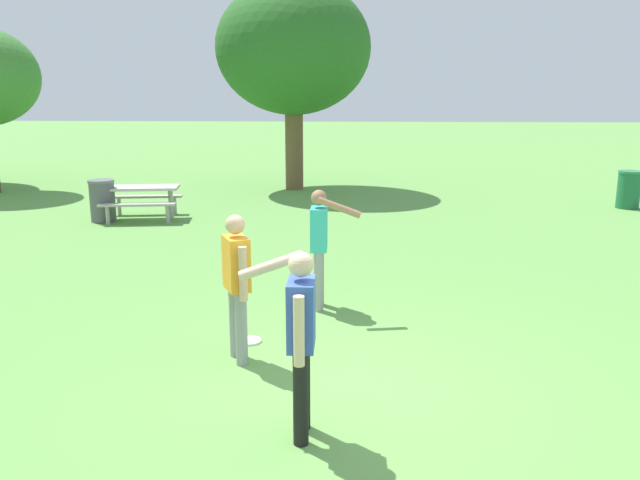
{
  "coord_description": "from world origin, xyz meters",
  "views": [
    {
      "loc": [
        -0.01,
        -5.82,
        2.9
      ],
      "look_at": [
        -0.47,
        2.32,
        1.0
      ],
      "focal_mm": 35.66,
      "sensor_mm": 36.0,
      "label": 1
    }
  ],
  "objects": [
    {
      "name": "ground_plane",
      "position": [
        0.0,
        0.0,
        0.0
      ],
      "size": [
        120.0,
        120.0,
        0.0
      ],
      "primitive_type": "plane",
      "color": "#609947"
    },
    {
      "name": "person_thrower",
      "position": [
        -0.49,
        2.5,
        0.96
      ],
      "size": [
        0.68,
        0.61,
        1.64
      ],
      "color": "gray",
      "rests_on": "ground"
    },
    {
      "name": "person_catcher",
      "position": [
        -0.46,
        -0.86,
        0.96
      ],
      "size": [
        0.68,
        0.61,
        1.64
      ],
      "color": "black",
      "rests_on": "ground"
    },
    {
      "name": "person_bystander",
      "position": [
        -1.28,
        0.69,
        0.94
      ],
      "size": [
        0.36,
        0.56,
        1.64
      ],
      "color": "gray",
      "rests_on": "ground"
    },
    {
      "name": "frisbee",
      "position": [
        -1.25,
        1.21,
        0.01
      ],
      "size": [
        0.28,
        0.28,
        0.03
      ],
      "primitive_type": "cylinder",
      "color": "white",
      "rests_on": "ground"
    },
    {
      "name": "picnic_table_near",
      "position": [
        -5.0,
        8.56,
        0.56
      ],
      "size": [
        1.88,
        1.64,
        0.77
      ],
      "color": "#B2ADA3",
      "rests_on": "ground"
    },
    {
      "name": "trash_can_beside_table",
      "position": [
        -5.8,
        8.23,
        0.48
      ],
      "size": [
        0.59,
        0.59,
        0.96
      ],
      "color": "#515156",
      "rests_on": "ground"
    },
    {
      "name": "trash_can_further_along",
      "position": [
        6.95,
        10.67,
        0.48
      ],
      "size": [
        0.59,
        0.59,
        0.96
      ],
      "color": "#1E663D",
      "rests_on": "ground"
    },
    {
      "name": "tree_far_right",
      "position": [
        -1.89,
        13.49,
        4.14
      ],
      "size": [
        4.55,
        4.55,
        6.11
      ],
      "color": "brown",
      "rests_on": "ground"
    }
  ]
}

